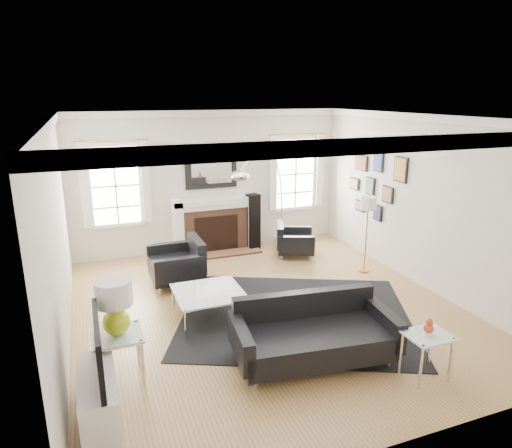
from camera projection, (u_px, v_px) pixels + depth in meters
name	position (u px, v px, depth m)	size (l,w,h in m)	color
floor	(266.00, 308.00, 6.86)	(6.00, 6.00, 0.00)	olive
back_wall	(211.00, 182.00, 9.17)	(5.50, 0.04, 2.80)	beige
front_wall	(403.00, 307.00, 3.78)	(5.50, 0.04, 2.80)	beige
left_wall	(58.00, 239.00, 5.54)	(0.04, 6.00, 2.80)	beige
right_wall	(423.00, 202.00, 7.41)	(0.04, 6.00, 2.80)	beige
ceiling	(268.00, 117.00, 6.09)	(5.50, 6.00, 0.02)	white
crown_molding	(268.00, 122.00, 6.11)	(5.50, 6.00, 0.12)	white
fireplace	(215.00, 225.00, 9.22)	(1.70, 0.69, 1.11)	white
mantel_mirror	(211.00, 170.00, 9.06)	(1.05, 0.07, 0.75)	black
window_left	(115.00, 185.00, 8.48)	(1.24, 0.15, 1.62)	white
window_right	(295.00, 174.00, 9.74)	(1.24, 0.15, 1.62)	white
gallery_wall	(375.00, 181.00, 8.53)	(0.04, 1.73, 1.29)	black
tv_unit	(99.00, 392.00, 4.41)	(0.35, 1.00, 1.09)	white
area_rug	(295.00, 315.00, 6.63)	(3.24, 2.70, 0.01)	black
sofa	(312.00, 334.00, 5.44)	(2.00, 1.09, 0.62)	black
armchair_left	(179.00, 264.00, 7.65)	(0.86, 0.95, 0.64)	black
armchair_right	(293.00, 241.00, 9.00)	(0.94, 0.99, 0.53)	black
coffee_table	(209.00, 294.00, 6.43)	(0.94, 0.94, 0.42)	silver
side_table_left	(118.00, 343.00, 5.00)	(0.53, 0.53, 0.58)	silver
nesting_table	(427.00, 344.00, 5.07)	(0.49, 0.41, 0.54)	silver
gourd_lamp	(115.00, 304.00, 4.87)	(0.39, 0.39, 0.63)	#B5CF19
orange_vase	(429.00, 327.00, 5.01)	(0.11, 0.11, 0.17)	#B63A17
arc_floor_lamp	(263.00, 198.00, 8.61)	(1.57, 1.46, 2.23)	white
stick_floor_lamp	(368.00, 207.00, 7.93)	(0.28, 0.28, 1.39)	#A47039
speaker_tower	(253.00, 222.00, 9.35)	(0.23, 0.23, 1.15)	black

